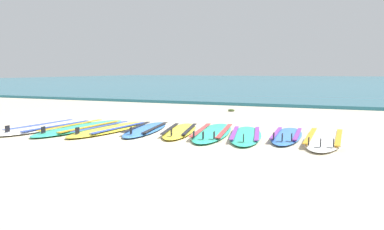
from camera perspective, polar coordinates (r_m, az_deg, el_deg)
name	(u,v)px	position (r m, az deg, el deg)	size (l,w,h in m)	color
ground_plane	(162,138)	(6.75, -4.20, -3.22)	(80.00, 80.00, 0.00)	#C1B599
sea	(329,81)	(42.36, 18.63, 4.55)	(80.00, 60.00, 0.10)	#23667A
surfboard_0	(49,127)	(8.21, -19.45, -1.60)	(0.74, 2.43, 0.18)	white
surfboard_1	(81,128)	(7.95, -15.26, -1.71)	(0.68, 2.51, 0.18)	#2DB793
surfboard_2	(110,129)	(7.64, -11.38, -1.93)	(0.69, 2.31, 0.18)	yellow
surfboard_3	(146,129)	(7.51, -6.48, -1.98)	(0.89, 2.09, 0.18)	#3875CC
surfboard_4	(180,131)	(7.27, -1.72, -2.22)	(0.96, 2.03, 0.18)	yellow
surfboard_5	(213,132)	(7.10, 2.91, -2.44)	(1.00, 2.40, 0.18)	#2DB793
surfboard_6	(246,135)	(6.84, 7.53, -2.81)	(0.98, 2.15, 0.18)	#2DB793
surfboard_7	(287,136)	(6.92, 13.16, -2.82)	(0.63, 1.96, 0.18)	#3875CC
surfboard_8	(324,138)	(6.78, 18.09, -3.16)	(0.66, 2.40, 0.18)	white
seaweed_clump_near_shoreline	(231,110)	(11.06, 5.53, 0.67)	(0.19, 0.15, 0.06)	#384723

